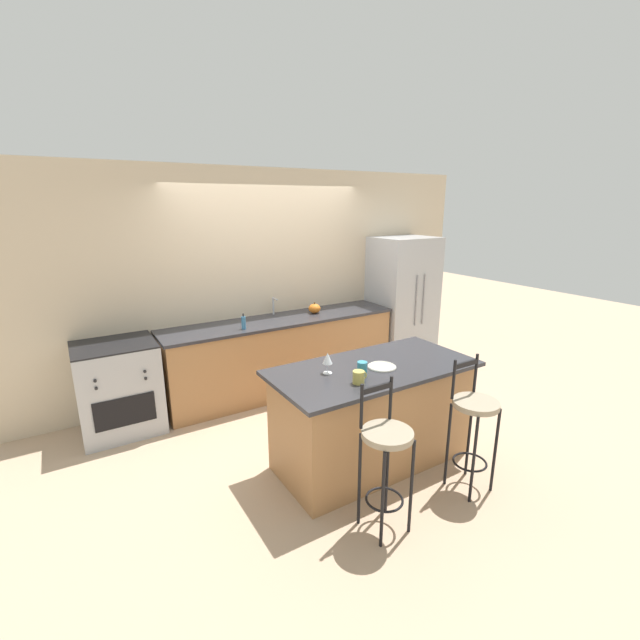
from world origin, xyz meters
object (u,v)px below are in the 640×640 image
Objects in this scene: oven_range at (119,388)px; pumpkin_decoration at (315,308)px; wine_glass at (328,359)px; coffee_mug at (359,377)px; tumbler_cup at (362,369)px; soap_bottle at (244,323)px; bar_stool_far at (473,419)px; refrigerator at (402,302)px; dinner_plate at (382,367)px; bar_stool_near at (386,451)px.

pumpkin_decoration is at bearing 0.92° from oven_range.
coffee_mug is (0.10, -0.30, -0.08)m from wine_glass.
soap_bottle is (-0.33, 1.75, 0.02)m from tumbler_cup.
soap_bottle reaches higher than pumpkin_decoration.
tumbler_cup is (-0.66, 0.61, 0.36)m from bar_stool_far.
bar_stool_far reaches higher than pumpkin_decoration.
soap_bottle is (-1.04, -0.20, 0.01)m from pumpkin_decoration.
wine_glass is 1.48× the size of tumbler_cup.
oven_range is at bearing 172.83° from soap_bottle.
soap_bottle is at bearing -176.38° from refrigerator.
wine_glass is (-0.87, 0.80, 0.42)m from bar_stool_far.
dinner_plate is at bearing 23.61° from coffee_mug.
oven_range is 7.41× the size of coffee_mug.
bar_stool_near is (-2.38, -2.50, -0.29)m from refrigerator.
soap_bottle is (-0.59, 1.69, 0.07)m from dinner_plate.
bar_stool_far is (-1.48, -2.51, -0.29)m from refrigerator.
dinner_plate is 1.92× the size of coffee_mug.
wine_glass is at bearing 88.41° from bar_stool_near.
refrigerator is at bearing 44.32° from dinner_plate.
tumbler_cup is at bearing 68.75° from bar_stool_near.
coffee_mug is at bearing -138.37° from refrigerator.
tumbler_cup is at bearing 43.01° from coffee_mug.
coffee_mug reaches higher than dinner_plate.
oven_range is 2.70m from dinner_plate.
coffee_mug is (-0.78, 0.50, 0.35)m from bar_stool_far.
refrigerator is at bearing 3.62° from soap_bottle.
dinner_plate is at bearing -135.68° from refrigerator.
oven_range is 5.28× the size of soap_bottle.
oven_range is 1.43m from soap_bottle.
wine_glass reaches higher than pumpkin_decoration.
bar_stool_near is 2.74m from pumpkin_decoration.
bar_stool_far reaches higher than oven_range.
oven_range and dinner_plate have the same top height.
bar_stool_near is at bearing 179.24° from bar_stool_far.
pumpkin_decoration is (2.36, 0.04, 0.52)m from oven_range.
refrigerator reaches higher than bar_stool_near.
oven_range is 7.75× the size of tumbler_cup.
refrigerator is 3.82m from oven_range.
bar_stool_far is 9.14× the size of tumbler_cup.
bar_stool_far is at bearing -91.09° from pumpkin_decoration.
bar_stool_near is at bearing -91.59° from wine_glass.
tumbler_cup is 0.68× the size of soap_bottle.
wine_glass is 1.18× the size of pumpkin_decoration.
bar_stool_near is 7.30× the size of pumpkin_decoration.
refrigerator is 1.94× the size of oven_range.
dinner_plate is at bearing 53.19° from bar_stool_near.
bar_stool_near reaches higher than oven_range.
refrigerator is at bearing -1.86° from pumpkin_decoration.
tumbler_cup is 2.08m from pumpkin_decoration.
coffee_mug is at bearing 146.97° from bar_stool_far.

